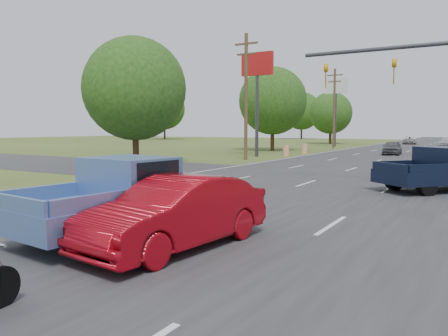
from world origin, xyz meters
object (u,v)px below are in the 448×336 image
Objects in this scene: navy_pickup at (445,169)px; distant_car_grey at (392,148)px; distant_car_white at (410,140)px; red_convertible at (177,213)px; distant_car_silver at (448,142)px; blue_pickup at (131,194)px.

navy_pickup reaches higher than distant_car_grey.
distant_car_white is at bearing 89.70° from distant_car_grey.
red_convertible is 56.29m from distant_car_silver.
blue_pickup is at bearing 167.80° from red_convertible.
red_convertible is 0.80× the size of blue_pickup.
blue_pickup is 1.46× the size of distant_car_grey.
distant_car_white is at bearing 138.82° from navy_pickup.
navy_pickup is at bearing 68.12° from blue_pickup.
distant_car_silver is at bearing 133.14° from navy_pickup.
distant_car_silver is (1.70, 56.27, -0.08)m from red_convertible.
distant_car_silver is at bearing 91.74° from blue_pickup.
distant_car_white is at bearing 123.28° from distant_car_silver.
distant_car_white is at bearing 97.59° from blue_pickup.
red_convertible is 13.23m from navy_pickup.
red_convertible is 36.79m from distant_car_grey.
navy_pickup is 24.99m from distant_car_grey.
distant_car_grey is at bearing 95.44° from blue_pickup.
distant_car_white is (-8.65, 54.41, -0.30)m from navy_pickup.
distant_car_grey is at bearing -96.88° from distant_car_silver.
distant_car_grey is at bearing 87.20° from distant_car_white.
blue_pickup is 1.05× the size of navy_pickup.
distant_car_grey is at bearing 144.04° from navy_pickup.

